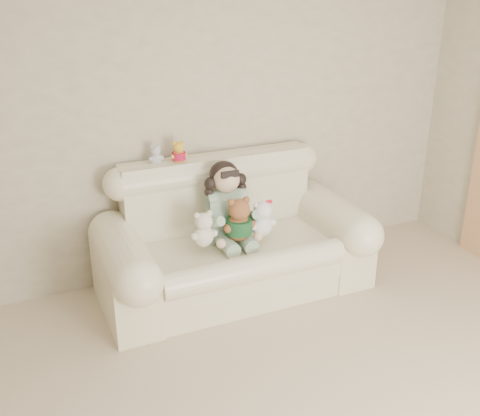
# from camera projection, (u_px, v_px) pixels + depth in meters

# --- Properties ---
(wall_back) EXTENTS (4.50, 0.00, 4.50)m
(wall_back) POSITION_uv_depth(u_px,v_px,m) (212.00, 117.00, 4.60)
(wall_back) COLOR beige
(wall_back) RESTS_ON ground
(sofa) EXTENTS (2.10, 0.95, 1.03)m
(sofa) POSITION_uv_depth(u_px,v_px,m) (235.00, 231.00, 4.47)
(sofa) COLOR beige
(sofa) RESTS_ON floor
(seated_child) EXTENTS (0.43, 0.51, 0.64)m
(seated_child) POSITION_uv_depth(u_px,v_px,m) (226.00, 201.00, 4.43)
(seated_child) COLOR #2D6B3D
(seated_child) RESTS_ON sofa
(brown_teddy) EXTENTS (0.29, 0.24, 0.40)m
(brown_teddy) POSITION_uv_depth(u_px,v_px,m) (239.00, 215.00, 4.29)
(brown_teddy) COLOR brown
(brown_teddy) RESTS_ON sofa
(white_cat) EXTENTS (0.26, 0.22, 0.35)m
(white_cat) POSITION_uv_depth(u_px,v_px,m) (262.00, 215.00, 4.37)
(white_cat) COLOR white
(white_cat) RESTS_ON sofa
(cream_teddy) EXTENTS (0.25, 0.23, 0.32)m
(cream_teddy) POSITION_uv_depth(u_px,v_px,m) (204.00, 226.00, 4.21)
(cream_teddy) COLOR silver
(cream_teddy) RESTS_ON sofa
(yellow_mini_bear) EXTENTS (0.14, 0.11, 0.21)m
(yellow_mini_bear) POSITION_uv_depth(u_px,v_px,m) (179.00, 150.00, 4.41)
(yellow_mini_bear) COLOR yellow
(yellow_mini_bear) RESTS_ON sofa
(grey_mini_plush) EXTENTS (0.13, 0.11, 0.19)m
(grey_mini_plush) POSITION_uv_depth(u_px,v_px,m) (156.00, 153.00, 4.38)
(grey_mini_plush) COLOR silver
(grey_mini_plush) RESTS_ON sofa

